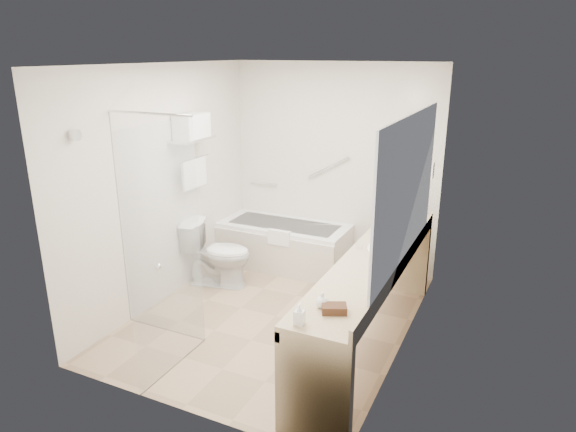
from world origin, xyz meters
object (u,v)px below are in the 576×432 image
at_px(vanity_counter, 370,284).
at_px(amenity_basket, 334,309).
at_px(toilet, 218,254).
at_px(water_bottle_left, 405,218).
at_px(bathtub, 284,245).

relative_size(vanity_counter, amenity_basket, 15.47).
bearing_deg(amenity_basket, toilet, 142.04).
relative_size(amenity_basket, water_bottle_left, 0.85).
xyz_separation_m(bathtub, vanity_counter, (1.52, -1.39, 0.36)).
height_order(bathtub, water_bottle_left, water_bottle_left).
xyz_separation_m(amenity_basket, water_bottle_left, (0.02, 2.08, 0.06)).
relative_size(bathtub, toilet, 2.07).
bearing_deg(vanity_counter, bathtub, 137.65).
height_order(toilet, water_bottle_left, water_bottle_left).
relative_size(bathtub, vanity_counter, 0.59).
distance_m(vanity_counter, amenity_basket, 1.02).
height_order(toilet, amenity_basket, amenity_basket).
bearing_deg(toilet, bathtub, -40.79).
distance_m(bathtub, toilet, 0.95).
distance_m(toilet, amenity_basket, 2.58).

